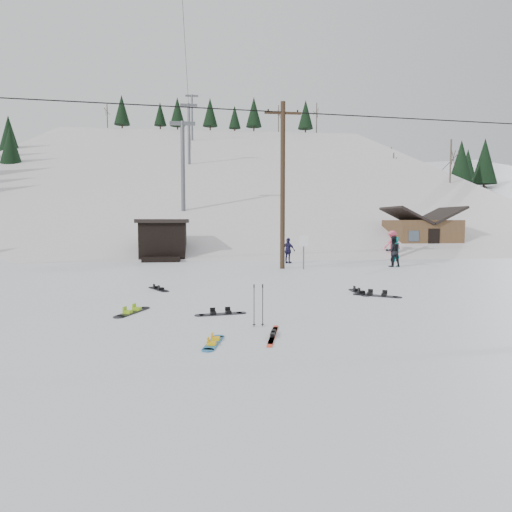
{
  "coord_description": "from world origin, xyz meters",
  "views": [
    {
      "loc": [
        -2.33,
        -10.61,
        2.6
      ],
      "look_at": [
        -0.51,
        5.0,
        1.4
      ],
      "focal_mm": 32.0,
      "sensor_mm": 36.0,
      "label": 1
    }
  ],
  "objects": [
    {
      "name": "ski_poles",
      "position": [
        -0.98,
        0.42,
        0.54
      ],
      "size": [
        0.29,
        0.08,
        1.05
      ],
      "color": "black",
      "rests_on": "ground"
    },
    {
      "name": "cabin",
      "position": [
        15.0,
        24.0,
        1.48
      ],
      "size": [
        5.39,
        4.4,
        3.77
      ],
      "color": "brown",
      "rests_on": "ground"
    },
    {
      "name": "treeline_crest",
      "position": [
        0.0,
        86.0,
        0.0
      ],
      "size": [
        50.0,
        6.0,
        10.0
      ],
      "primitive_type": null,
      "color": "black",
      "rests_on": "ski_slope"
    },
    {
      "name": "board_scatter_f",
      "position": [
        3.3,
        5.26,
        0.03
      ],
      "size": [
        0.33,
        1.71,
        0.12
      ],
      "rotation": [
        0.0,
        0.0,
        1.58
      ],
      "color": "black",
      "rests_on": "ground"
    },
    {
      "name": "lift_tower_near",
      "position": [
        -4.0,
        30.0,
        7.86
      ],
      "size": [
        2.2,
        0.36,
        8.0
      ],
      "color": "#595B60",
      "rests_on": "ski_slope"
    },
    {
      "name": "lift_hut",
      "position": [
        -5.0,
        20.94,
        1.36
      ],
      "size": [
        3.4,
        4.1,
        2.75
      ],
      "color": "black",
      "rests_on": "ground"
    },
    {
      "name": "ground",
      "position": [
        0.0,
        0.0,
        0.0
      ],
      "size": [
        200.0,
        200.0,
        0.0
      ],
      "primitive_type": "plane",
      "color": "silver",
      "rests_on": "ground"
    },
    {
      "name": "skier_navy",
      "position": [
        2.92,
        17.14,
        0.79
      ],
      "size": [
        0.95,
        0.9,
        1.58
      ],
      "primitive_type": "imported",
      "rotation": [
        0.0,
        0.0,
        2.41
      ],
      "color": "#1C183D",
      "rests_on": "ground"
    },
    {
      "name": "utility_pole",
      "position": [
        2.0,
        14.0,
        4.68
      ],
      "size": [
        2.0,
        0.26,
        9.0
      ],
      "color": "#3A2819",
      "rests_on": "ground"
    },
    {
      "name": "skier_pink",
      "position": [
        10.95,
        20.14,
        0.97
      ],
      "size": [
        1.35,
        0.9,
        1.95
      ],
      "primitive_type": "imported",
      "rotation": [
        0.0,
        0.0,
        3.29
      ],
      "color": "#E8516F",
      "rests_on": "ground"
    },
    {
      "name": "lift_tower_mid",
      "position": [
        -4.0,
        50.0,
        14.36
      ],
      "size": [
        2.2,
        0.36,
        8.0
      ],
      "color": "#595B60",
      "rests_on": "ski_slope"
    },
    {
      "name": "hero_snowboard",
      "position": [
        -2.12,
        -1.04,
        0.02
      ],
      "size": [
        0.51,
        1.33,
        0.09
      ],
      "rotation": [
        0.0,
        0.0,
        1.34
      ],
      "color": "#1A6CAC",
      "rests_on": "ground"
    },
    {
      "name": "lift_tower_far",
      "position": [
        -4.0,
        70.0,
        20.86
      ],
      "size": [
        2.2,
        0.36,
        8.0
      ],
      "color": "#595B60",
      "rests_on": "ski_slope"
    },
    {
      "name": "skier_dark",
      "position": [
        8.48,
        14.32,
        0.88
      ],
      "size": [
        0.9,
        0.73,
        1.77
      ],
      "primitive_type": "imported",
      "rotation": [
        0.0,
        0.0,
        3.07
      ],
      "color": "black",
      "rests_on": "ground"
    },
    {
      "name": "ridge_right",
      "position": [
        38.0,
        50.0,
        -11.0
      ],
      "size": [
        45.66,
        93.98,
        54.59
      ],
      "primitive_type": "cube",
      "rotation": [
        0.21,
        -0.05,
        -0.12
      ],
      "color": "silver",
      "rests_on": "ground"
    },
    {
      "name": "board_scatter_a",
      "position": [
        -1.85,
        1.98,
        0.03
      ],
      "size": [
        1.45,
        0.48,
        0.1
      ],
      "rotation": [
        0.0,
        0.0,
        0.17
      ],
      "color": "black",
      "rests_on": "ground"
    },
    {
      "name": "ski_slope",
      "position": [
        0.0,
        55.0,
        -12.0
      ],
      "size": [
        60.0,
        85.24,
        65.97
      ],
      "primitive_type": "cube",
      "rotation": [
        0.31,
        0.0,
        0.0
      ],
      "color": "silver",
      "rests_on": "ground"
    },
    {
      "name": "trail_sign",
      "position": [
        3.1,
        13.58,
        1.27
      ],
      "size": [
        0.5,
        0.09,
        1.85
      ],
      "color": "#595B60",
      "rests_on": "ground"
    },
    {
      "name": "skier_teal",
      "position": [
        8.62,
        14.32,
        0.86
      ],
      "size": [
        0.73,
        0.6,
        1.72
      ],
      "primitive_type": "imported",
      "rotation": [
        0.0,
        0.0,
        3.49
      ],
      "color": "#0A6B6D",
      "rests_on": "ground"
    },
    {
      "name": "board_scatter_b",
      "position": [
        -4.03,
        6.9,
        0.03
      ],
      "size": [
        0.89,
        1.39,
        0.11
      ],
      "rotation": [
        0.0,
        0.0,
        2.07
      ],
      "color": "black",
      "rests_on": "ground"
    },
    {
      "name": "board_scatter_c",
      "position": [
        -4.35,
        2.53,
        0.03
      ],
      "size": [
        0.84,
        1.55,
        0.12
      ],
      "rotation": [
        0.0,
        0.0,
        1.17
      ],
      "color": "black",
      "rests_on": "ground"
    },
    {
      "name": "hero_skis",
      "position": [
        -0.77,
        -0.55,
        0.03
      ],
      "size": [
        0.56,
        1.9,
        0.1
      ],
      "rotation": [
        0.0,
        0.0,
        -0.23
      ],
      "color": "red",
      "rests_on": "ground"
    },
    {
      "name": "board_scatter_d",
      "position": [
        3.67,
        4.49,
        0.03
      ],
      "size": [
        1.46,
        1.09,
        0.12
      ],
      "rotation": [
        0.0,
        0.0,
        -0.6
      ],
      "color": "black",
      "rests_on": "ground"
    }
  ]
}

